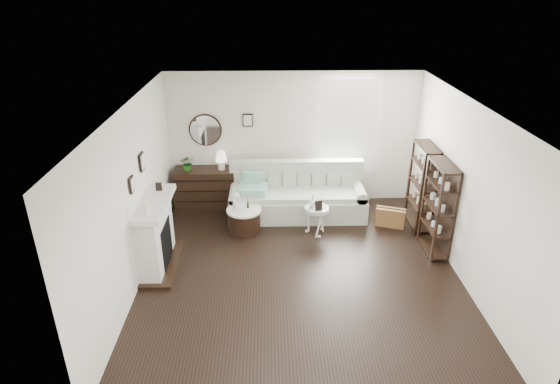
{
  "coord_description": "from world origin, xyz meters",
  "views": [
    {
      "loc": [
        -0.48,
        -6.26,
        4.33
      ],
      "look_at": [
        -0.31,
        0.8,
        1.07
      ],
      "focal_mm": 30.0,
      "sensor_mm": 36.0,
      "label": 1
    }
  ],
  "objects_px": {
    "drum_table": "(244,220)",
    "pedestal_table": "(317,210)",
    "sofa": "(297,198)",
    "dresser": "(205,188)"
  },
  "relations": [
    {
      "from": "sofa",
      "to": "drum_table",
      "type": "height_order",
      "value": "sofa"
    },
    {
      "from": "sofa",
      "to": "pedestal_table",
      "type": "xyz_separation_m",
      "value": [
        0.31,
        -0.82,
        0.15
      ]
    },
    {
      "from": "sofa",
      "to": "dresser",
      "type": "height_order",
      "value": "sofa"
    },
    {
      "from": "sofa",
      "to": "dresser",
      "type": "relative_size",
      "value": 2.18
    },
    {
      "from": "sofa",
      "to": "pedestal_table",
      "type": "bearing_deg",
      "value": -69.43
    },
    {
      "from": "drum_table",
      "to": "sofa",
      "type": "bearing_deg",
      "value": 33.98
    },
    {
      "from": "drum_table",
      "to": "pedestal_table",
      "type": "distance_m",
      "value": 1.35
    },
    {
      "from": "dresser",
      "to": "pedestal_table",
      "type": "height_order",
      "value": "dresser"
    },
    {
      "from": "pedestal_table",
      "to": "drum_table",
      "type": "bearing_deg",
      "value": 173.84
    },
    {
      "from": "drum_table",
      "to": "pedestal_table",
      "type": "xyz_separation_m",
      "value": [
        1.32,
        -0.14,
        0.27
      ]
    }
  ]
}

